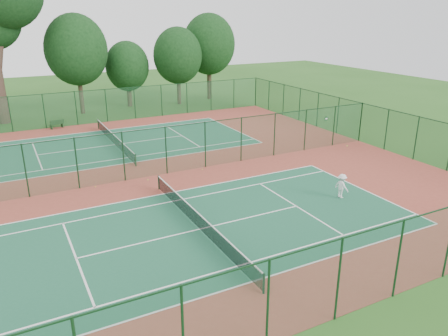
{
  "coord_description": "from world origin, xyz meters",
  "views": [
    {
      "loc": [
        -8.52,
        -28.19,
        10.97
      ],
      "look_at": [
        3.66,
        -4.85,
        1.6
      ],
      "focal_mm": 35.0,
      "sensor_mm": 36.0,
      "label": 1
    }
  ],
  "objects": [
    {
      "name": "stray_ball_c",
      "position": [
        -3.66,
        -0.29,
        0.04
      ],
      "size": [
        0.07,
        0.07,
        0.07
      ],
      "primitive_type": "sphere",
      "color": "#CFE034",
      "rests_on": "red_pad"
    },
    {
      "name": "red_pad",
      "position": [
        0.0,
        0.0,
        0.01
      ],
      "size": [
        40.0,
        36.0,
        0.01
      ],
      "primitive_type": "cube",
      "color": "brown",
      "rests_on": "ground"
    },
    {
      "name": "court_far",
      "position": [
        0.0,
        9.0,
        0.01
      ],
      "size": [
        23.77,
        10.97,
        0.01
      ],
      "primitive_type": "cube",
      "color": "#1C5A3F",
      "rests_on": "red_pad"
    },
    {
      "name": "tennis_net_near",
      "position": [
        0.0,
        -9.0,
        0.54
      ],
      "size": [
        0.1,
        12.9,
        0.97
      ],
      "color": "#133420",
      "rests_on": "ground"
    },
    {
      "name": "ground",
      "position": [
        0.0,
        0.0,
        0.0
      ],
      "size": [
        120.0,
        120.0,
        0.0
      ],
      "primitive_type": "plane",
      "color": "#28581B",
      "rests_on": "ground"
    },
    {
      "name": "tennis_net_far",
      "position": [
        0.0,
        9.0,
        0.54
      ],
      "size": [
        0.1,
        12.9,
        0.97
      ],
      "color": "#13361B",
      "rests_on": "ground"
    },
    {
      "name": "stray_ball_a",
      "position": [
        -0.15,
        -0.7,
        0.05
      ],
      "size": [
        0.07,
        0.07,
        0.07
      ],
      "primitive_type": "sphere",
      "color": "#BADB33",
      "rests_on": "red_pad"
    },
    {
      "name": "evergreen_row",
      "position": [
        0.5,
        24.25,
        0.0
      ],
      "size": [
        39.0,
        5.0,
        12.0
      ],
      "primitive_type": null,
      "color": "black",
      "rests_on": "ground"
    },
    {
      "name": "player_near",
      "position": [
        9.67,
        -9.2,
        0.8
      ],
      "size": [
        0.7,
        1.07,
        1.55
      ],
      "primitive_type": "imported",
      "rotation": [
        0.0,
        0.0,
        1.7
      ],
      "color": "white",
      "rests_on": "court_near"
    },
    {
      "name": "court_near",
      "position": [
        0.0,
        -9.0,
        0.01
      ],
      "size": [
        23.77,
        10.97,
        0.01
      ],
      "primitive_type": "cube",
      "color": "#1C593C",
      "rests_on": "red_pad"
    },
    {
      "name": "fence_north",
      "position": [
        0.0,
        18.0,
        1.76
      ],
      "size": [
        40.0,
        0.09,
        3.5
      ],
      "color": "#1C5531",
      "rests_on": "ground"
    },
    {
      "name": "fence_east",
      "position": [
        20.0,
        0.0,
        1.76
      ],
      "size": [
        0.09,
        36.0,
        3.5
      ],
      "rotation": [
        0.0,
        0.0,
        1.57
      ],
      "color": "#194C28",
      "rests_on": "ground"
    },
    {
      "name": "fence_south",
      "position": [
        0.0,
        -18.0,
        1.76
      ],
      "size": [
        40.0,
        0.09,
        3.5
      ],
      "color": "#17462E",
      "rests_on": "ground"
    },
    {
      "name": "bench",
      "position": [
        -3.66,
        17.43,
        0.46
      ],
      "size": [
        1.48,
        0.85,
        0.88
      ],
      "rotation": [
        0.0,
        0.0,
        0.33
      ],
      "color": "#123516",
      "rests_on": "red_pad"
    },
    {
      "name": "stray_ball_b",
      "position": [
        4.14,
        -0.46,
        0.05
      ],
      "size": [
        0.07,
        0.07,
        0.07
      ],
      "primitive_type": "sphere",
      "color": "#BFD130",
      "rests_on": "red_pad"
    },
    {
      "name": "fence_divider",
      "position": [
        0.0,
        0.0,
        1.76
      ],
      "size": [
        40.0,
        0.09,
        3.5
      ],
      "color": "#1A4E2C",
      "rests_on": "ground"
    }
  ]
}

